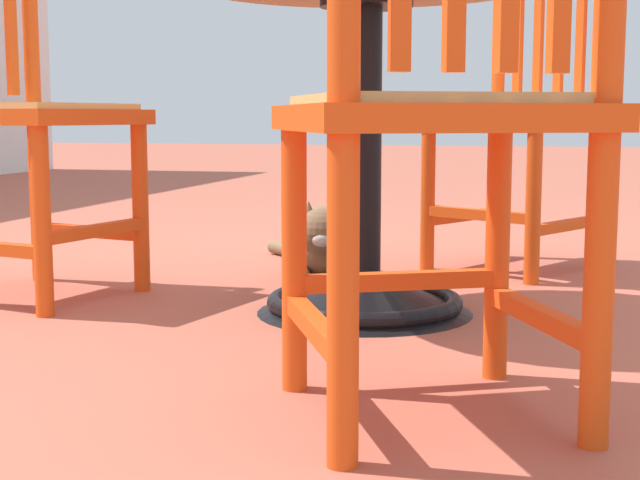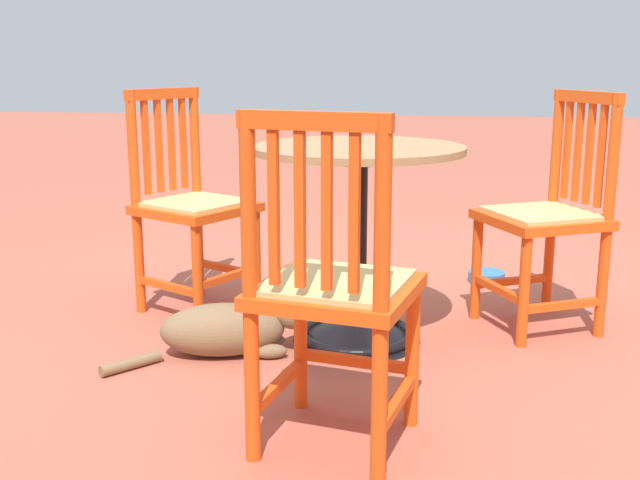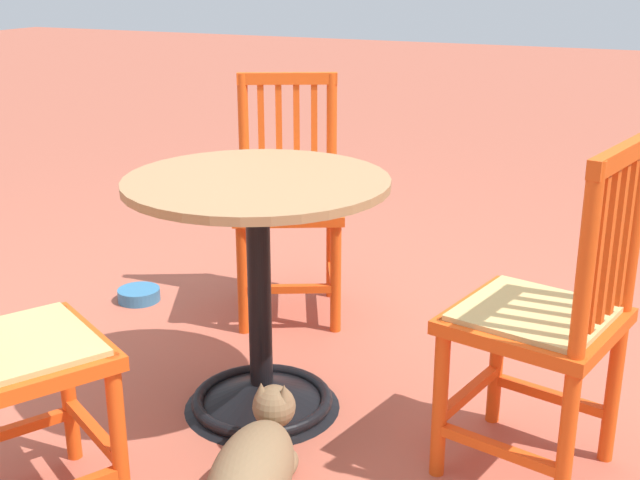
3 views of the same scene
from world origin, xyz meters
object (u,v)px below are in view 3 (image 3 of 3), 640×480
orange_chair_near_fence (1,358)px  orange_chair_tucked_in (545,323)px  cafe_table (260,323)px  pet_water_bowl (139,295)px  tabby_cat (255,468)px  orange_chair_at_corner (289,205)px

orange_chair_near_fence → orange_chair_tucked_in: size_ratio=1.00×
cafe_table → pet_water_bowl: cafe_table is taller
orange_chair_tucked_in → tabby_cat: bearing=-55.4°
cafe_table → orange_chair_near_fence: bearing=-22.6°
cafe_table → orange_chair_at_corner: (-0.71, -0.25, 0.15)m
orange_chair_at_corner → orange_chair_tucked_in: size_ratio=1.00×
orange_chair_at_corner → tabby_cat: bearing=22.2°
orange_chair_at_corner → pet_water_bowl: 0.75m
orange_chair_at_corner → orange_chair_tucked_in: bearing=56.9°
orange_chair_near_fence → pet_water_bowl: size_ratio=5.36×
orange_chair_tucked_in → tabby_cat: 0.82m
tabby_cat → pet_water_bowl: size_ratio=3.98×
orange_chair_tucked_in → orange_chair_near_fence: bearing=-57.3°
orange_chair_at_corner → cafe_table: bearing=19.7°
tabby_cat → pet_water_bowl: bearing=-132.2°
cafe_table → orange_chair_near_fence: orange_chair_near_fence is taller
orange_chair_at_corner → tabby_cat: size_ratio=1.35×
orange_chair_near_fence → cafe_table: bearing=157.4°
orange_chair_at_corner → orange_chair_tucked_in: 1.29m
cafe_table → orange_chair_at_corner: bearing=-160.3°
orange_chair_at_corner → orange_chair_near_fence: size_ratio=1.00×
orange_chair_at_corner → tabby_cat: orange_chair_at_corner is taller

